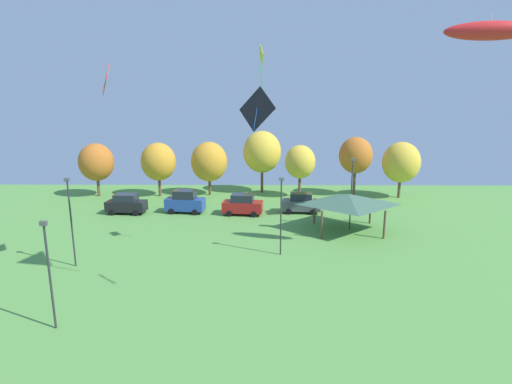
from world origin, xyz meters
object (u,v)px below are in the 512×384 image
Objects in this scene: kite_flying_6 at (490,31)px; parked_car_third_from_left at (243,205)px; treeline_tree_0 at (96,162)px; treeline_tree_1 at (158,162)px; parked_car_second_from_left at (185,202)px; kite_flying_9 at (106,80)px; parked_car_rightmost_in_row at (301,203)px; treeline_tree_6 at (401,162)px; treeline_tree_5 at (356,155)px; kite_flying_0 at (261,57)px; kite_flying_3 at (257,109)px; treeline_tree_2 at (209,162)px; parked_car_leftmost at (126,204)px; treeline_tree_3 at (262,152)px; park_pavilion at (348,199)px; light_post_0 at (49,269)px; treeline_tree_4 at (300,162)px; light_post_1 at (281,212)px; light_post_3 at (71,218)px; light_post_2 at (351,190)px.

kite_flying_6 is 26.95m from parked_car_third_from_left.
treeline_tree_1 reaches higher than treeline_tree_0.
parked_car_third_from_left is at bearing 0.72° from parked_car_second_from_left.
treeline_tree_1 is at bearing 97.67° from kite_flying_9.
treeline_tree_6 is (13.46, 7.53, 3.47)m from parked_car_rightmost_in_row.
kite_flying_0 is at bearing -118.66° from treeline_tree_5.
treeline_tree_2 is (-6.50, 31.20, -7.19)m from kite_flying_3.
parked_car_leftmost is (-4.96, 16.43, -12.28)m from kite_flying_9.
kite_flying_3 is at bearing -91.63° from kite_flying_0.
treeline_tree_6 is (39.21, -0.50, 0.11)m from treeline_tree_0.
kite_flying_0 is at bearing -38.20° from parked_car_leftmost.
parked_car_leftmost is at bearing -175.06° from parked_car_third_from_left.
parked_car_second_from_left is 0.64× the size of treeline_tree_0.
parked_car_leftmost is at bearing 154.07° from kite_flying_6.
treeline_tree_0 is 0.83× the size of treeline_tree_3.
treeline_tree_1 is (-21.51, 14.44, 1.47)m from park_pavilion.
parked_car_second_from_left reaches higher than parked_car_rightmost_in_row.
treeline_tree_1 is 6.53m from treeline_tree_2.
kite_flying_6 is at bearing -21.92° from parked_car_leftmost.
treeline_tree_0 reaches higher than parked_car_rightmost_in_row.
kite_flying_6 is at bearing -97.43° from treeline_tree_6.
kite_flying_9 reaches higher than park_pavilion.
treeline_tree_3 reaches higher than light_post_0.
light_post_0 is at bearing -89.51° from parked_car_second_from_left.
treeline_tree_0 reaches higher than parked_car_third_from_left.
treeline_tree_5 is (4.09, 15.05, 2.24)m from park_pavilion.
kite_flying_6 is at bearing 18.17° from light_post_0.
parked_car_second_from_left is at bearing -149.98° from treeline_tree_4.
treeline_tree_5 reaches higher than parked_car_rightmost_in_row.
treeline_tree_0 is at bearing 137.85° from light_post_1.
kite_flying_3 is at bearing -78.23° from treeline_tree_2.
parked_car_rightmost_in_row is (6.43, 0.84, -0.02)m from parked_car_third_from_left.
parked_car_rightmost_in_row is (4.48, 13.95, -13.93)m from kite_flying_0.
treeline_tree_0 is 14.56m from treeline_tree_2.
treeline_tree_4 is (16.22, 31.26, 1.19)m from light_post_0.
treeline_tree_3 is at bearing 71.56° from light_post_0.
parked_car_second_from_left is at bearing -59.48° from treeline_tree_1.
kite_flying_3 is 34.08m from treeline_tree_5.
parked_car_second_from_left reaches higher than parked_car_third_from_left.
kite_flying_9 is at bearing -149.65° from park_pavilion.
treeline_tree_5 reaches higher than parked_car_second_from_left.
kite_flying_0 is 17.94m from light_post_3.
treeline_tree_5 reaches higher than parked_car_leftmost.
treeline_tree_1 is at bearing 88.32° from light_post_3.
treeline_tree_4 is (26.35, -0.37, 0.12)m from treeline_tree_0.
kite_flying_6 reaches higher than light_post_2.
treeline_tree_6 is at bearing 35.41° from light_post_3.
kite_flying_6 is 31.61m from light_post_3.
treeline_tree_1 is (-21.83, 14.10, 0.68)m from light_post_2.
treeline_tree_4 is at bearing 102.92° from park_pavilion.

